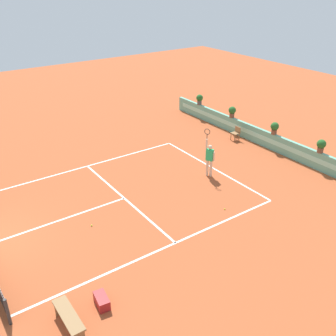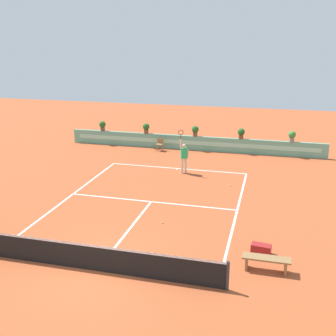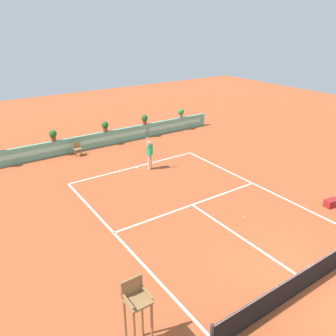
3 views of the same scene
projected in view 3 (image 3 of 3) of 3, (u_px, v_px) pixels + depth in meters
The scene contains 14 objects.
ground_plane at pixel (198, 208), 15.72m from camera, with size 60.00×60.00×0.00m, color #A84C28.
court_lines at pixel (188, 202), 16.26m from camera, with size 8.32×11.94×0.01m.
net at pixel (314, 272), 10.97m from camera, with size 8.92×0.10×1.00m.
back_wall_barrier at pixel (103, 139), 23.37m from camera, with size 18.00×0.21×1.00m.
umpire_chair at pixel (136, 308), 8.56m from camera, with size 0.60×0.60×2.14m.
ball_kid_chair at pixel (77, 148), 21.72m from camera, with size 0.44×0.44×0.85m.
gear_bag at pixel (332, 203), 15.83m from camera, with size 0.70×0.36×0.36m, color maroon.
tennis_player at pixel (150, 152), 19.46m from camera, with size 0.56×0.36×2.58m.
tennis_ball_near_baseline at pixel (204, 166), 20.22m from camera, with size 0.07×0.07×0.07m, color #CCE033.
tennis_ball_mid_court at pixel (244, 217), 14.94m from camera, with size 0.07×0.07×0.07m, color #CCE033.
potted_plant_far_right at pixel (181, 113), 26.44m from camera, with size 0.48×0.48×0.72m.
potted_plant_centre at pixel (105, 126), 23.11m from camera, with size 0.48×0.48×0.72m.
potted_plant_right at pixel (145, 119), 24.73m from camera, with size 0.48×0.48×0.72m.
potted_plant_left at pixel (53, 135), 21.27m from camera, with size 0.48×0.48×0.72m.
Camera 3 is at (-8.83, -4.49, 8.03)m, focal length 36.08 mm.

